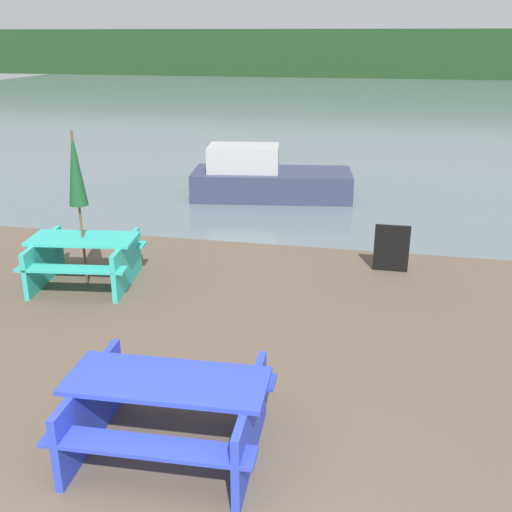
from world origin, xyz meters
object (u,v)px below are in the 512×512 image
Objects in this scene: umbrella_darkgreen at (75,170)px; boat at (266,178)px; signboard at (391,248)px; picnic_table_teal at (85,256)px; picnic_table_blue at (168,407)px.

boat is (1.70, 5.59, -1.30)m from umbrella_darkgreen.
signboard is at bearing -63.58° from boat.
umbrella_darkgreen reaches higher than picnic_table_teal.
umbrella_darkgreen is at bearing 180.00° from picnic_table_teal.
umbrella_darkgreen is (-0.00, 0.00, 1.30)m from picnic_table_teal.
signboard is (1.97, 4.93, -0.08)m from picnic_table_blue.
picnic_table_blue is at bearing -53.57° from umbrella_darkgreen.
picnic_table_blue is 4.28m from picnic_table_teal.
picnic_table_teal is 1.30m from umbrella_darkgreen.
picnic_table_blue is at bearing -53.57° from picnic_table_teal.
umbrella_darkgreen is (-2.54, 3.45, 1.29)m from picnic_table_blue.
picnic_table_teal is 0.75× the size of umbrella_darkgreen.
picnic_table_blue is 0.48× the size of boat.
umbrella_darkgreen is at bearing -161.79° from signboard.
signboard is at bearing 18.21° from picnic_table_teal.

